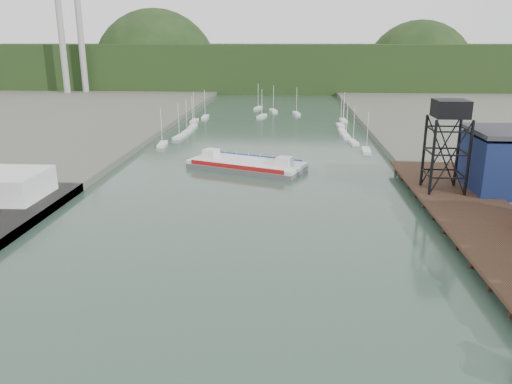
# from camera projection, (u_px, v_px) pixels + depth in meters

# --- Properties ---
(east_pier) EXTENTS (14.00, 70.00, 2.45)m
(east_pier) POSITION_uv_depth(u_px,v_px,m) (479.00, 216.00, 76.98)
(east_pier) COLOR black
(east_pier) RESTS_ON ground
(lift_tower) EXTENTS (6.50, 6.50, 16.00)m
(lift_tower) POSITION_uv_depth(u_px,v_px,m) (450.00, 115.00, 85.53)
(lift_tower) COLOR black
(lift_tower) RESTS_ON east_pier
(marina_sailboats) EXTENTS (57.71, 92.65, 0.90)m
(marina_sailboats) POSITION_uv_depth(u_px,v_px,m) (268.00, 125.00, 169.07)
(marina_sailboats) COLOR silver
(marina_sailboats) RESTS_ON ground
(smokestacks) EXTENTS (11.20, 8.20, 60.00)m
(smokestacks) POSITION_uv_depth(u_px,v_px,m) (71.00, 37.00, 257.16)
(smokestacks) COLOR #969591
(smokestacks) RESTS_ON ground
(distant_hills) EXTENTS (500.00, 120.00, 80.00)m
(distant_hills) POSITION_uv_depth(u_px,v_px,m) (273.00, 69.00, 321.95)
(distant_hills) COLOR black
(distant_hills) RESTS_ON ground
(chain_ferry) EXTENTS (27.75, 19.20, 3.71)m
(chain_ferry) POSITION_uv_depth(u_px,v_px,m) (247.00, 164.00, 112.41)
(chain_ferry) COLOR #505052
(chain_ferry) RESTS_ON ground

